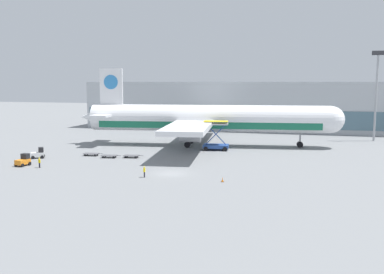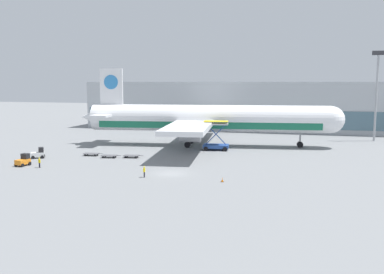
% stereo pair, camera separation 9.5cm
% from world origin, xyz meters
% --- Properties ---
extents(ground_plane, '(400.00, 400.00, 0.00)m').
position_xyz_m(ground_plane, '(0.00, 0.00, 0.00)').
color(ground_plane, slate).
extents(terminal_building, '(90.00, 18.20, 14.00)m').
position_xyz_m(terminal_building, '(-0.07, 66.14, 6.99)').
color(terminal_building, '#B2B7BC').
rests_on(terminal_building, ground_plane).
extents(light_mast, '(2.80, 0.50, 21.20)m').
position_xyz_m(light_mast, '(35.67, 47.51, 12.40)').
color(light_mast, '#9EA0A5').
rests_on(light_mast, ground_plane).
extents(airplane_main, '(57.94, 48.62, 17.00)m').
position_xyz_m(airplane_main, '(-1.68, 29.71, 5.84)').
color(airplane_main, white).
rests_on(airplane_main, ground_plane).
extents(scissor_lift_loader, '(5.53, 3.93, 6.03)m').
position_xyz_m(scissor_lift_loader, '(1.95, 24.36, 2.25)').
color(scissor_lift_loader, '#284C99').
rests_on(scissor_lift_loader, ground_plane).
extents(baggage_tug_foreground, '(2.81, 2.60, 2.00)m').
position_xyz_m(baggage_tug_foreground, '(-27.79, 6.61, 0.88)').
color(baggage_tug_foreground, silver).
rests_on(baggage_tug_foreground, ground_plane).
extents(baggage_tug_mid, '(1.94, 2.63, 2.00)m').
position_xyz_m(baggage_tug_mid, '(-25.93, -0.30, 0.88)').
color(baggage_tug_mid, orange).
rests_on(baggage_tug_mid, ground_plane).
extents(baggage_dolly_lead, '(3.77, 1.84, 0.48)m').
position_xyz_m(baggage_dolly_lead, '(-19.65, 11.51, 0.39)').
color(baggage_dolly_lead, '#56565B').
rests_on(baggage_dolly_lead, ground_plane).
extents(baggage_dolly_second, '(3.77, 1.84, 0.48)m').
position_xyz_m(baggage_dolly_second, '(-15.37, 10.41, 0.39)').
color(baggage_dolly_second, '#56565B').
rests_on(baggage_dolly_second, ground_plane).
extents(baggage_dolly_third, '(3.77, 1.84, 0.48)m').
position_xyz_m(baggage_dolly_third, '(-11.39, 11.42, 0.39)').
color(baggage_dolly_third, '#56565B').
rests_on(baggage_dolly_third, ground_plane).
extents(ground_crew_near, '(0.25, 0.57, 1.68)m').
position_xyz_m(ground_crew_near, '(-3.09, -3.43, 0.98)').
color(ground_crew_near, black).
rests_on(ground_crew_near, ground_plane).
extents(ground_crew_far, '(0.51, 0.37, 1.70)m').
position_xyz_m(ground_crew_far, '(-22.30, -1.12, 0.99)').
color(ground_crew_far, black).
rests_on(ground_crew_far, ground_plane).
extents(traffic_cone_near, '(0.40, 0.40, 0.66)m').
position_xyz_m(traffic_cone_near, '(8.59, -3.36, 0.32)').
color(traffic_cone_near, black).
rests_on(traffic_cone_near, ground_plane).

